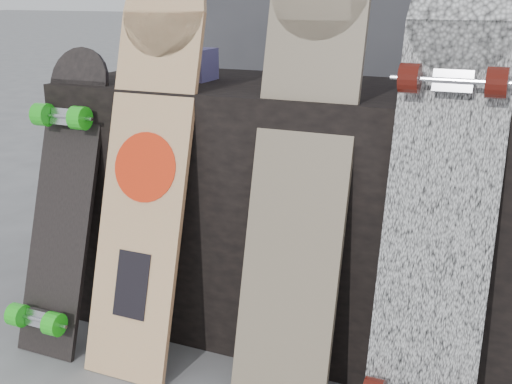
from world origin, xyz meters
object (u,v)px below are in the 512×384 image
at_px(vendor_table, 318,212).
at_px(longboard_celtic, 302,163).
at_px(longboard_geisha, 147,161).
at_px(skateboard_dark, 62,198).
at_px(longboard_cascadia, 440,206).

relative_size(vendor_table, longboard_celtic, 1.32).
xyz_separation_m(longboard_geisha, longboard_celtic, (0.46, 0.04, 0.04)).
distance_m(vendor_table, skateboard_dark, 0.80).
xyz_separation_m(vendor_table, longboard_cascadia, (0.42, -0.37, 0.19)).
bearing_deg(longboard_cascadia, longboard_celtic, 171.66).
bearing_deg(longboard_celtic, vendor_table, 99.74).
bearing_deg(longboard_cascadia, longboard_geisha, 178.72).
xyz_separation_m(longboard_celtic, longboard_cascadia, (0.37, -0.05, -0.05)).
bearing_deg(longboard_cascadia, vendor_table, 138.93).
bearing_deg(longboard_cascadia, skateboard_dark, -179.26).
height_order(vendor_table, longboard_cascadia, longboard_cascadia).
distance_m(longboard_geisha, longboard_cascadia, 0.82).
relative_size(longboard_cascadia, skateboard_dark, 1.25).
distance_m(longboard_celtic, longboard_cascadia, 0.37).
bearing_deg(longboard_geisha, skateboard_dark, -173.66).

